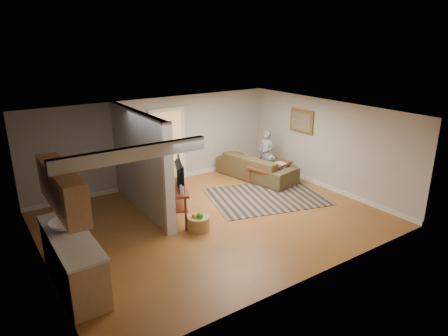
{
  "coord_description": "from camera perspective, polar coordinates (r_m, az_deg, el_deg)",
  "views": [
    {
      "loc": [
        -4.67,
        -7.24,
        4.15
      ],
      "look_at": [
        0.48,
        0.31,
        1.1
      ],
      "focal_mm": 32.0,
      "sensor_mm": 36.0,
      "label": 1
    }
  ],
  "objects": [
    {
      "name": "sofa",
      "position": [
        12.23,
        4.59,
        -1.44
      ],
      "size": [
        1.45,
        2.65,
        0.73
      ],
      "primitive_type": "imported",
      "rotation": [
        0.0,
        0.0,
        1.76
      ],
      "color": "#4D4726",
      "rests_on": "ground"
    },
    {
      "name": "ground",
      "position": [
        9.56,
        -1.36,
        -7.27
      ],
      "size": [
        7.5,
        7.5,
        0.0
      ],
      "primitive_type": "plane",
      "color": "brown",
      "rests_on": "ground"
    },
    {
      "name": "speaker_left",
      "position": [
        10.03,
        -8.11,
        -2.71
      ],
      "size": [
        0.14,
        0.14,
        1.12
      ],
      "primitive_type": "cube",
      "rotation": [
        0.0,
        0.0,
        0.25
      ],
      "color": "black",
      "rests_on": "ground"
    },
    {
      "name": "room_shell",
      "position": [
        8.89,
        -8.71,
        0.6
      ],
      "size": [
        7.54,
        6.02,
        2.52
      ],
      "color": "#A9A6A2",
      "rests_on": "ground"
    },
    {
      "name": "child",
      "position": [
        12.5,
        5.89,
        -1.03
      ],
      "size": [
        0.43,
        0.57,
        1.43
      ],
      "primitive_type": "imported",
      "rotation": [
        0.0,
        0.0,
        -1.39
      ],
      "color": "gray",
      "rests_on": "ground"
    },
    {
      "name": "coffee_table",
      "position": [
        11.96,
        6.54,
        0.1
      ],
      "size": [
        1.49,
        1.1,
        0.79
      ],
      "rotation": [
        0.0,
        0.0,
        0.27
      ],
      "color": "brown",
      "rests_on": "ground"
    },
    {
      "name": "toddler",
      "position": [
        10.93,
        -6.64,
        -4.0
      ],
      "size": [
        0.52,
        0.43,
        0.98
      ],
      "primitive_type": "imported",
      "rotation": [
        0.0,
        0.0,
        3.01
      ],
      "color": "#1C223B",
      "rests_on": "ground"
    },
    {
      "name": "toy_basket",
      "position": [
        8.99,
        -3.66,
        -7.76
      ],
      "size": [
        0.5,
        0.5,
        0.44
      ],
      "color": "#9E8144",
      "rests_on": "ground"
    },
    {
      "name": "area_rug",
      "position": [
        10.86,
        6.06,
        -4.08
      ],
      "size": [
        3.46,
        2.9,
        0.01
      ],
      "primitive_type": "cube",
      "rotation": [
        0.0,
        0.0,
        -0.27
      ],
      "color": "black",
      "rests_on": "ground"
    },
    {
      "name": "tv_console",
      "position": [
        9.31,
        -6.86,
        -3.06
      ],
      "size": [
        0.97,
        1.41,
        1.14
      ],
      "rotation": [
        0.0,
        0.0,
        -0.39
      ],
      "color": "brown",
      "rests_on": "ground"
    },
    {
      "name": "speaker_right",
      "position": [
        10.31,
        -10.49,
        -2.28
      ],
      "size": [
        0.14,
        0.14,
        1.11
      ],
      "primitive_type": "cube",
      "rotation": [
        0.0,
        0.0,
        0.3
      ],
      "color": "black",
      "rests_on": "ground"
    }
  ]
}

